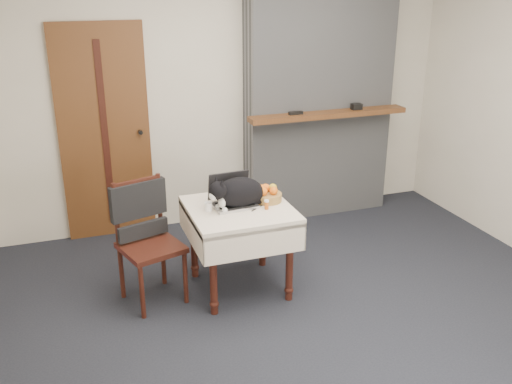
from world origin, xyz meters
The scene contains 12 objects.
ground centered at (0.00, 0.00, 0.00)m, with size 4.50×4.50×0.00m, color black.
room_shell centered at (0.00, 0.46, 1.76)m, with size 4.52×4.01×2.61m.
door centered at (-1.20, 1.97, 1.00)m, with size 0.82×0.10×2.00m.
chimney centered at (0.90, 1.85, 1.30)m, with size 1.62×0.48×2.60m.
side_table centered at (-0.35, 0.57, 0.59)m, with size 0.78×0.78×0.70m.
laptop centered at (-0.39, 0.65, 0.76)m, with size 0.35×0.30×0.24m.
cat centered at (-0.35, 0.58, 0.82)m, with size 0.57×0.31×0.27m.
cream_jar centered at (-0.60, 0.58, 0.73)m, with size 0.06×0.06×0.07m, color white.
pill_bottle centered at (-0.17, 0.46, 0.74)m, with size 0.04×0.04×0.07m.
fruit_basket centered at (-0.10, 0.62, 0.75)m, with size 0.22×0.22×0.13m.
desk_clutter centered at (-0.20, 0.58, 0.70)m, with size 0.14×0.02×0.01m, color black.
chair centered at (-1.07, 0.70, 0.61)m, with size 0.53×0.52×0.95m.
Camera 1 is at (-1.58, -3.29, 2.36)m, focal length 40.00 mm.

